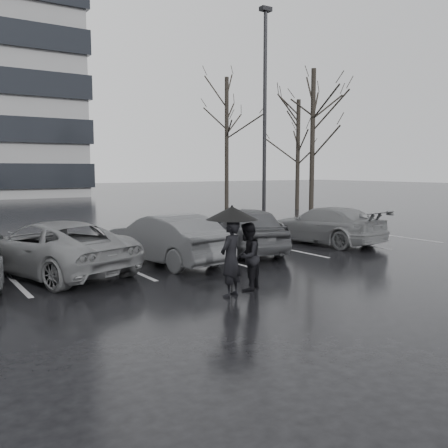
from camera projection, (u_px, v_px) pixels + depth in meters
The scene contains 13 objects.
ground at pixel (234, 271), 12.85m from camera, with size 160.00×160.00×0.00m, color black.
car_main at pixel (245, 229), 15.70m from camera, with size 1.73×4.30×1.46m, color black.
car_west_a at pixel (166, 239), 13.79m from camera, with size 1.45×4.15×1.37m, color #2C2C2F.
car_west_b at pixel (51, 248), 12.37m from camera, with size 2.22×4.82×1.34m, color #4B4B4E.
car_east at pixel (324, 225), 17.47m from camera, with size 1.81×4.46×1.29m, color #4B4B4E.
pedestrian_left at pixel (231, 258), 10.18m from camera, with size 0.58×0.38×1.59m, color black.
pedestrian_right at pixel (247, 256), 10.74m from camera, with size 0.71×0.56×1.47m, color black.
umbrella at pixel (232, 213), 10.40m from camera, with size 1.10×1.10×1.86m.
lamp_post at pixel (265, 126), 23.81m from camera, with size 0.55×0.55×10.12m.
stall_stripes at pixel (163, 259), 14.50m from camera, with size 19.72×5.00×0.00m.
tree_east at pixel (312, 143), 27.26m from camera, with size 0.26×0.26×8.00m, color black.
tree_ne at pixel (298, 155), 32.00m from camera, with size 0.26×0.26×7.00m, color black.
tree_north at pixel (227, 144), 32.51m from camera, with size 0.26×0.26×8.50m, color black.
Camera 1 is at (-7.13, -10.44, 2.61)m, focal length 40.00 mm.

